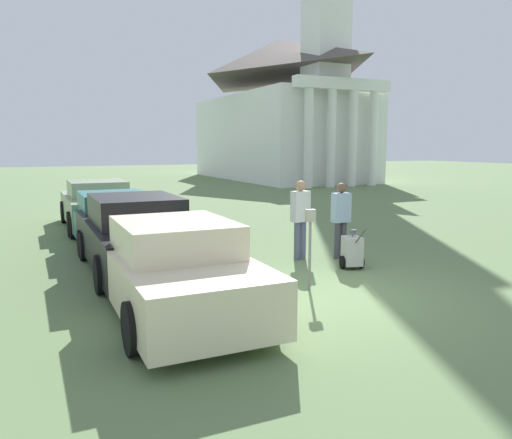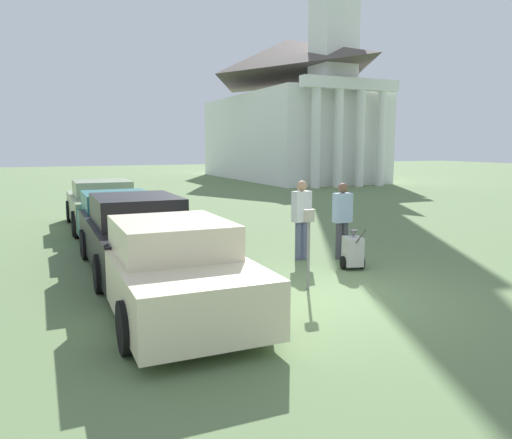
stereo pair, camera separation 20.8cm
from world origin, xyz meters
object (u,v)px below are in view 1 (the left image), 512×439
parking_meter (310,234)px  church (282,100)px  person_worker (300,214)px  parked_car_black (135,235)px  parked_car_sage (97,205)px  equipment_cart (352,251)px  person_supervisor (341,216)px  parked_car_cream (173,269)px  parked_car_teal (114,221)px

parking_meter → church: 30.73m
person_worker → church: church is taller
parked_car_black → parked_car_sage: size_ratio=1.11×
parking_meter → equipment_cart: 1.99m
person_worker → person_supervisor: size_ratio=1.03×
parked_car_cream → parked_car_teal: parked_car_cream is taller
parked_car_black → parking_meter: (2.56, -2.87, 0.30)m
equipment_cart → church: church is taller
parked_car_cream → parking_meter: parking_meter is taller
parked_car_black → equipment_cart: (4.19, -1.91, -0.33)m
parked_car_teal → person_supervisor: 5.84m
parked_car_teal → person_worker: person_worker is taller
parked_car_teal → equipment_cart: size_ratio=4.70×
person_worker → equipment_cart: size_ratio=1.81×
parked_car_sage → equipment_cart: parked_car_sage is taller
parking_meter → equipment_cart: size_ratio=1.47×
parking_meter → equipment_cart: bearing=30.8°
parking_meter → equipment_cart: (1.62, 0.97, -0.63)m
parking_meter → parked_car_cream: bearing=-177.1°
parking_meter → parked_car_black: bearing=131.7°
parked_car_black → person_worker: person_worker is taller
person_supervisor → church: church is taller
parked_car_cream → parked_car_black: parked_car_black is taller
parked_car_cream → parked_car_sage: (0.00, 8.96, 0.03)m
person_supervisor → church: size_ratio=0.07×
parked_car_cream → church: (16.17, 27.23, 5.33)m
parked_car_cream → person_worker: bearing=32.9°
parked_car_cream → parked_car_teal: size_ratio=1.00×
parked_car_teal → parked_car_sage: (0.00, 3.24, 0.06)m
parked_car_teal → equipment_cart: bearing=-47.7°
parking_meter → person_worker: (1.05, 2.19, 0.03)m
parked_car_teal → person_worker: (3.62, -3.39, 0.39)m
parked_car_sage → person_supervisor: person_supervisor is taller
parked_car_sage → person_worker: bearing=-61.3°
parked_car_teal → church: (16.17, 21.52, 5.37)m
parked_car_sage → church: bearing=48.6°
parked_car_sage → parked_car_teal: bearing=-89.9°
parked_car_cream → parked_car_black: 3.00m
church → parked_car_sage: bearing=-131.5°
parked_car_cream → church: size_ratio=0.18×
parked_car_cream → equipment_cart: size_ratio=4.71×
parked_car_black → person_supervisor: size_ratio=2.96×
parked_car_black → church: church is taller
parked_car_cream → parked_car_black: (-0.00, 3.00, 0.03)m
parked_car_cream → parking_meter: size_ratio=3.20×
parked_car_teal → parked_car_sage: 3.24m
parked_car_teal → parked_car_black: bearing=-89.9°
parked_car_sage → person_worker: (3.62, -6.63, 0.33)m
parked_car_black → parked_car_teal: (0.00, 2.71, -0.07)m
person_worker → person_supervisor: bearing=153.4°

